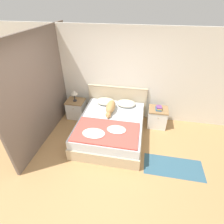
% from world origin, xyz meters
% --- Properties ---
extents(ground_plane, '(16.00, 16.00, 0.00)m').
position_xyz_m(ground_plane, '(0.00, 0.00, 0.00)').
color(ground_plane, tan).
extents(wall_back, '(9.00, 0.06, 2.55)m').
position_xyz_m(wall_back, '(0.00, 2.13, 1.27)').
color(wall_back, silver).
rests_on(wall_back, ground_plane).
extents(wall_side_left, '(0.06, 3.10, 2.55)m').
position_xyz_m(wall_side_left, '(-1.55, 1.05, 1.27)').
color(wall_side_left, '#706056').
rests_on(wall_side_left, ground_plane).
extents(bed, '(1.62, 1.97, 0.54)m').
position_xyz_m(bed, '(0.09, 1.05, 0.27)').
color(bed, '#C6B28E').
rests_on(bed, ground_plane).
extents(headboard, '(1.70, 0.06, 0.98)m').
position_xyz_m(headboard, '(0.09, 2.06, 0.51)').
color(headboard, '#C6B28E').
rests_on(headboard, ground_plane).
extents(nightstand_left, '(0.52, 0.46, 0.55)m').
position_xyz_m(nightstand_left, '(-1.10, 1.75, 0.28)').
color(nightstand_left, white).
rests_on(nightstand_left, ground_plane).
extents(nightstand_right, '(0.52, 0.46, 0.55)m').
position_xyz_m(nightstand_right, '(1.28, 1.75, 0.28)').
color(nightstand_right, white).
rests_on(nightstand_right, ground_plane).
extents(pillow_left, '(0.53, 0.40, 0.14)m').
position_xyz_m(pillow_left, '(-0.20, 1.79, 0.61)').
color(pillow_left, beige).
rests_on(pillow_left, bed).
extents(pillow_right, '(0.53, 0.40, 0.14)m').
position_xyz_m(pillow_right, '(0.39, 1.79, 0.61)').
color(pillow_right, beige).
rests_on(pillow_right, bed).
extents(quilt, '(1.45, 0.88, 0.07)m').
position_xyz_m(quilt, '(0.08, 0.55, 0.56)').
color(quilt, '#BC4C42').
rests_on(quilt, bed).
extents(dog, '(0.23, 0.78, 0.24)m').
position_xyz_m(dog, '(0.02, 1.43, 0.65)').
color(dog, tan).
rests_on(dog, bed).
extents(book_stack, '(0.17, 0.24, 0.08)m').
position_xyz_m(book_stack, '(1.28, 1.75, 0.59)').
color(book_stack, '#285689').
rests_on(book_stack, nightstand_right).
extents(table_lamp, '(0.21, 0.21, 0.33)m').
position_xyz_m(table_lamp, '(-1.10, 1.74, 0.82)').
color(table_lamp, '#2D2D33').
rests_on(table_lamp, nightstand_left).
extents(rug, '(1.26, 0.58, 0.00)m').
position_xyz_m(rug, '(1.63, 0.32, 0.00)').
color(rug, '#335B70').
rests_on(rug, ground_plane).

